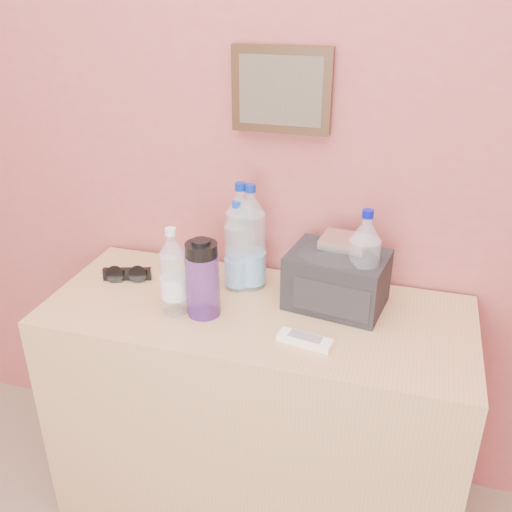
% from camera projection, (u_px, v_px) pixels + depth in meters
% --- Properties ---
extents(picture_frame, '(0.30, 0.03, 0.25)m').
position_uv_depth(picture_frame, '(281.00, 90.00, 1.67)').
color(picture_frame, '#382311').
rests_on(picture_frame, room_shell).
extents(dresser, '(1.28, 0.53, 0.80)m').
position_uv_depth(dresser, '(256.00, 412.00, 1.89)').
color(dresser, tan).
rests_on(dresser, ground).
extents(pet_large_a, '(0.09, 0.09, 0.35)m').
position_uv_depth(pet_large_a, '(241.00, 241.00, 1.79)').
color(pet_large_a, silver).
rests_on(pet_large_a, dresser).
extents(pet_large_b, '(0.08, 0.08, 0.29)m').
position_uv_depth(pet_large_b, '(237.00, 250.00, 1.78)').
color(pet_large_b, silver).
rests_on(pet_large_b, dresser).
extents(pet_large_c, '(0.09, 0.09, 0.34)m').
position_uv_depth(pet_large_c, '(251.00, 243.00, 1.78)').
color(pet_large_c, silver).
rests_on(pet_large_c, dresser).
extents(pet_large_d, '(0.09, 0.09, 0.33)m').
position_uv_depth(pet_large_d, '(363.00, 270.00, 1.63)').
color(pet_large_d, silver).
rests_on(pet_large_d, dresser).
extents(pet_small, '(0.08, 0.08, 0.27)m').
position_uv_depth(pet_small, '(174.00, 276.00, 1.65)').
color(pet_small, silver).
rests_on(pet_small, dresser).
extents(nalgene_bottle, '(0.10, 0.10, 0.24)m').
position_uv_depth(nalgene_bottle, '(203.00, 278.00, 1.64)').
color(nalgene_bottle, '#4C238A').
rests_on(nalgene_bottle, dresser).
extents(sunglasses, '(0.17, 0.10, 0.04)m').
position_uv_depth(sunglasses, '(127.00, 274.00, 1.87)').
color(sunglasses, black).
rests_on(sunglasses, dresser).
extents(ac_remote, '(0.16, 0.07, 0.02)m').
position_uv_depth(ac_remote, '(305.00, 340.00, 1.55)').
color(ac_remote, beige).
rests_on(ac_remote, dresser).
extents(toiletry_bag, '(0.31, 0.24, 0.19)m').
position_uv_depth(toiletry_bag, '(337.00, 276.00, 1.70)').
color(toiletry_bag, '#242327').
rests_on(toiletry_bag, dresser).
extents(foil_packet, '(0.14, 0.12, 0.03)m').
position_uv_depth(foil_packet, '(344.00, 242.00, 1.66)').
color(foil_packet, silver).
rests_on(foil_packet, toiletry_bag).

